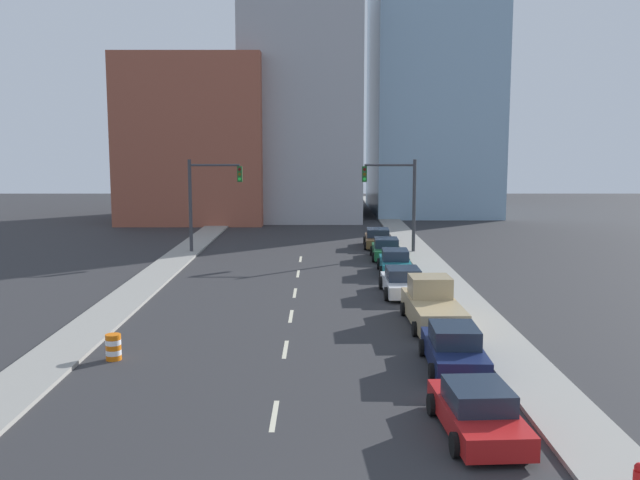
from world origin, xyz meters
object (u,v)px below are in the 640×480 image
sedan_navy (456,349)px  sedan_green (388,249)px  traffic_signal_right (402,194)px  sedan_red (480,412)px  sedan_white (405,282)px  traffic_barrel (116,347)px  traffic_signal_left (207,194)px  sedan_brown (380,239)px  pickup_truck_tan (435,306)px  sedan_teal (397,263)px

sedan_navy → sedan_green: 23.81m
traffic_signal_right → sedan_navy: size_ratio=1.42×
sedan_navy → sedan_green: (-0.17, 23.81, -0.04)m
sedan_red → sedan_white: sedan_white is taller
traffic_barrel → sedan_green: sedan_green is taller
traffic_signal_left → sedan_red: 34.48m
sedan_brown → sedan_green: bearing=-86.4°
pickup_truck_tan → sedan_teal: (-0.35, 12.16, -0.13)m
traffic_signal_right → pickup_truck_tan: 20.46m
traffic_signal_left → sedan_teal: 15.45m
traffic_signal_right → traffic_barrel: (-13.17, -25.30, -3.79)m
traffic_signal_right → sedan_green: 4.53m
sedan_navy → sedan_white: size_ratio=1.02×
sedan_navy → sedan_green: size_ratio=1.02×
sedan_green → traffic_signal_left: bearing=170.8°
sedan_navy → pickup_truck_tan: (0.20, 6.13, 0.12)m
sedan_navy → sedan_brown: 29.30m
sedan_red → sedan_brown: 34.96m
traffic_signal_right → sedan_brown: size_ratio=1.41×
pickup_truck_tan → sedan_green: bearing=90.0°
sedan_white → sedan_teal: sedan_teal is taller
traffic_signal_left → sedan_red: traffic_signal_left is taller
sedan_white → sedan_red: bearing=-90.8°
sedan_teal → sedan_brown: sedan_teal is taller
traffic_signal_right → pickup_truck_tan: traffic_signal_right is taller
sedan_teal → sedan_brown: 11.02m
sedan_red → pickup_truck_tan: 11.81m
sedan_teal → pickup_truck_tan: bearing=-86.3°
sedan_brown → traffic_signal_right: bearing=-64.5°
sedan_red → sedan_white: (0.03, 17.88, 0.03)m
sedan_green → sedan_brown: size_ratio=0.97×
sedan_red → sedan_teal: sedan_teal is taller
traffic_signal_left → pickup_truck_tan: bearing=-57.0°
sedan_green → sedan_brown: (-0.13, 5.49, -0.01)m
traffic_signal_left → sedan_red: (12.46, -31.94, -3.64)m
traffic_signal_left → sedan_green: size_ratio=1.44×
sedan_red → sedan_brown: (0.11, 34.96, 0.02)m
pickup_truck_tan → sedan_brown: (-0.50, 23.17, -0.16)m
traffic_signal_right → sedan_teal: 8.84m
sedan_red → sedan_brown: sedan_brown is taller
sedan_navy → sedan_teal: sedan_navy is taller
traffic_signal_right → traffic_barrel: 28.77m
sedan_navy → sedan_brown: bearing=92.2°
sedan_red → sedan_navy: size_ratio=0.97×
traffic_signal_left → traffic_barrel: size_ratio=7.03×
traffic_signal_left → sedan_brown: 13.43m
sedan_green → sedan_red: bearing=-88.7°
sedan_green → sedan_brown: 5.49m
sedan_navy → pickup_truck_tan: bearing=89.7°
traffic_signal_right → sedan_navy: bearing=-92.2°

